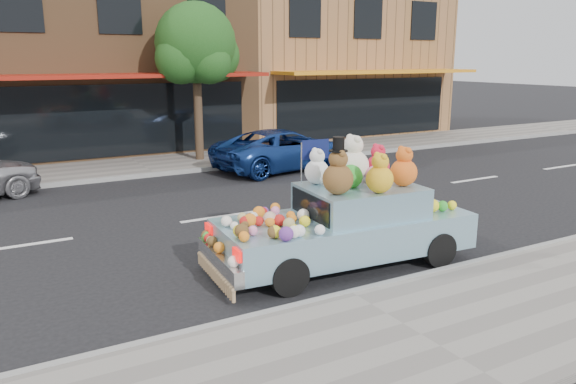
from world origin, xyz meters
TOP-DOWN VIEW (x-y plane):
  - ground at (0.00, 0.00)m, footprint 120.00×120.00m
  - near_sidewalk at (0.00, -6.50)m, footprint 60.00×3.00m
  - far_sidewalk at (0.00, 6.50)m, footprint 60.00×3.00m
  - near_kerb at (0.00, -5.00)m, footprint 60.00×0.12m
  - far_kerb at (0.00, 5.00)m, footprint 60.00×0.12m
  - storefront_mid at (0.00, 11.97)m, footprint 10.00×9.80m
  - storefront_right at (10.00, 11.97)m, footprint 10.00×9.80m
  - street_tree at (2.03, 6.55)m, footprint 3.00×2.70m
  - car_blue at (3.90, 4.10)m, footprint 4.88×2.82m
  - art_car at (0.77, -3.76)m, footprint 4.60×2.08m

SIDE VIEW (x-z plane):
  - ground at x=0.00m, z-range 0.00..0.00m
  - near_sidewalk at x=0.00m, z-range 0.00..0.12m
  - far_sidewalk at x=0.00m, z-range 0.00..0.12m
  - near_kerb at x=0.00m, z-range 0.00..0.13m
  - far_kerb at x=0.00m, z-range 0.00..0.13m
  - car_blue at x=3.90m, z-range 0.00..1.28m
  - art_car at x=0.77m, z-range -0.34..1.93m
  - storefront_mid at x=0.00m, z-range -0.01..7.29m
  - storefront_right at x=10.00m, z-range -0.01..7.29m
  - street_tree at x=2.03m, z-range 1.08..6.30m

